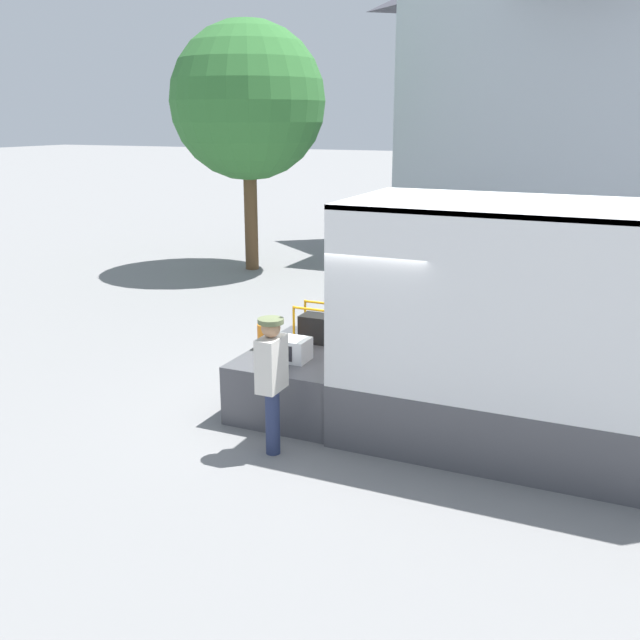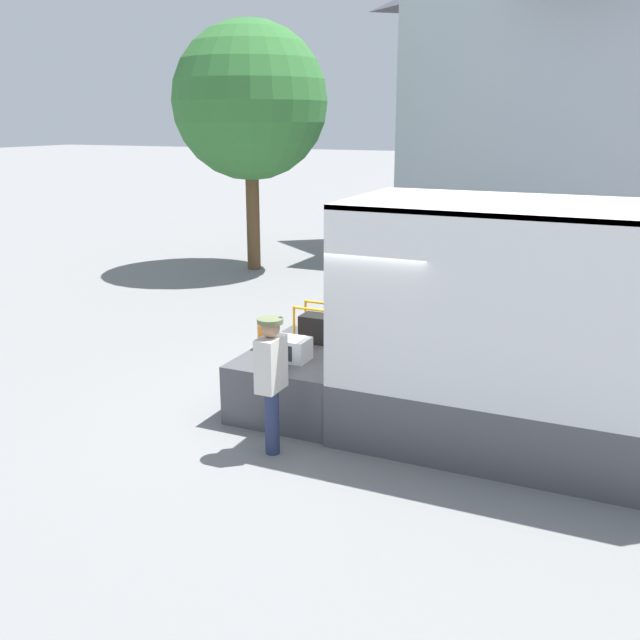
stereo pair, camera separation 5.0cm
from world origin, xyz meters
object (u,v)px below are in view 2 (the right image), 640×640
Objects in this scene: microwave at (291,349)px; worker_person at (271,372)px; orange_bucket at (268,336)px; street_tree at (250,102)px; portable_generator at (320,328)px.

microwave is 0.29× the size of worker_person.
street_tree is (-4.91, 8.28, 3.43)m from orange_bucket.
microwave is 0.08× the size of street_tree.
orange_bucket is 0.20× the size of worker_person.
portable_generator reaches higher than microwave.
orange_bucket is 0.05× the size of street_tree.
orange_bucket is 10.22m from street_tree.
orange_bucket is (-0.55, 0.37, 0.02)m from microwave.
microwave is at bearing -33.75° from orange_bucket.
orange_bucket is (-0.58, -0.55, -0.04)m from portable_generator.
microwave is at bearing -91.80° from portable_generator.
worker_person reaches higher than orange_bucket.
microwave is 1.43× the size of orange_bucket.
worker_person is at bearing -59.48° from street_tree.
portable_generator is at bearing 97.64° from worker_person.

